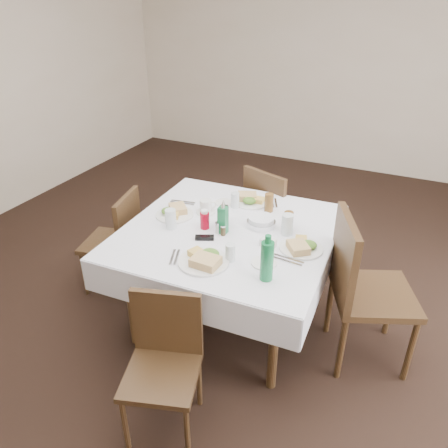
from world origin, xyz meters
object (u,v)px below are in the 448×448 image
object	(u,v)px
chair_east	(360,283)
ketchup_bottle	(205,220)
water_e	(287,224)
water_n	(235,200)
oil_cruet_dark	(224,215)
chair_north	(271,211)
water_w	(171,219)
chair_west	(119,236)
oil_cruet_green	(223,219)
coffee_mug	(206,207)
dining_table	(228,239)
green_bottle	(267,260)
chair_south	(164,355)
bread_basket	(261,222)
water_s	(230,252)

from	to	relation	value
chair_east	ketchup_bottle	bearing A→B (deg)	-177.05
ketchup_bottle	water_e	bearing A→B (deg)	16.87
water_n	oil_cruet_dark	distance (m)	0.30
chair_north	water_w	distance (m)	1.10
chair_north	chair_west	bearing A→B (deg)	-138.67
chair_east	oil_cruet_green	xyz separation A→B (m)	(-0.92, -0.06, 0.27)
oil_cruet_dark	coffee_mug	bearing A→B (deg)	147.73
chair_west	water_e	bearing A→B (deg)	5.58
dining_table	chair_north	size ratio (longest dim) A/B	1.59
dining_table	ketchup_bottle	size ratio (longest dim) A/B	10.54
green_bottle	oil_cruet_green	bearing A→B (deg)	140.16
chair_north	chair_west	size ratio (longest dim) A/B	1.08
chair_south	green_bottle	distance (m)	0.76
chair_west	water_n	size ratio (longest dim) A/B	7.28
chair_south	oil_cruet_dark	world-z (taller)	oil_cruet_dark
dining_table	coffee_mug	xyz separation A→B (m)	(-0.25, 0.16, 0.12)
water_n	water_e	distance (m)	0.52
chair_south	chair_west	distance (m)	1.34
water_n	chair_west	bearing A→B (deg)	-157.68
dining_table	chair_east	bearing A→B (deg)	0.35
oil_cruet_dark	oil_cruet_green	xyz separation A→B (m)	(0.04, -0.08, 0.02)
oil_cruet_green	coffee_mug	xyz separation A→B (m)	(-0.24, 0.21, -0.06)
chair_south	water_w	bearing A→B (deg)	117.61
ketchup_bottle	oil_cruet_dark	bearing A→B (deg)	37.86
water_n	water_w	size ratio (longest dim) A/B	0.85
water_n	oil_cruet_green	xyz separation A→B (m)	(0.08, -0.38, 0.05)
bread_basket	oil_cruet_green	size ratio (longest dim) A/B	0.82
coffee_mug	chair_east	bearing A→B (deg)	-7.57
water_s	chair_south	bearing A→B (deg)	-101.69
chair_west	water_s	bearing A→B (deg)	-16.05
chair_south	green_bottle	size ratio (longest dim) A/B	2.88
chair_west	green_bottle	bearing A→B (deg)	-16.50
oil_cruet_green	oil_cruet_dark	bearing A→B (deg)	112.44
water_e	green_bottle	bearing A→B (deg)	-84.62
dining_table	water_e	bearing A→B (deg)	16.64
dining_table	ketchup_bottle	bearing A→B (deg)	-162.57
dining_table	water_w	bearing A→B (deg)	-158.85
water_s	water_w	world-z (taller)	water_w
chair_east	water_w	world-z (taller)	chair_east
chair_north	water_e	world-z (taller)	chair_north
bread_basket	oil_cruet_dark	xyz separation A→B (m)	(-0.23, -0.12, 0.05)
water_s	green_bottle	size ratio (longest dim) A/B	0.39
chair_south	water_s	world-z (taller)	water_s
chair_east	chair_west	xyz separation A→B (m)	(-1.85, -0.02, -0.11)
chair_south	ketchup_bottle	xyz separation A→B (m)	(-0.20, 0.88, 0.36)
chair_north	oil_cruet_green	size ratio (longest dim) A/B	3.76
chair_north	green_bottle	world-z (taller)	green_bottle
water_s	oil_cruet_green	world-z (taller)	oil_cruet_green
bread_basket	ketchup_bottle	size ratio (longest dim) A/B	1.45
oil_cruet_green	water_e	bearing A→B (deg)	22.83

